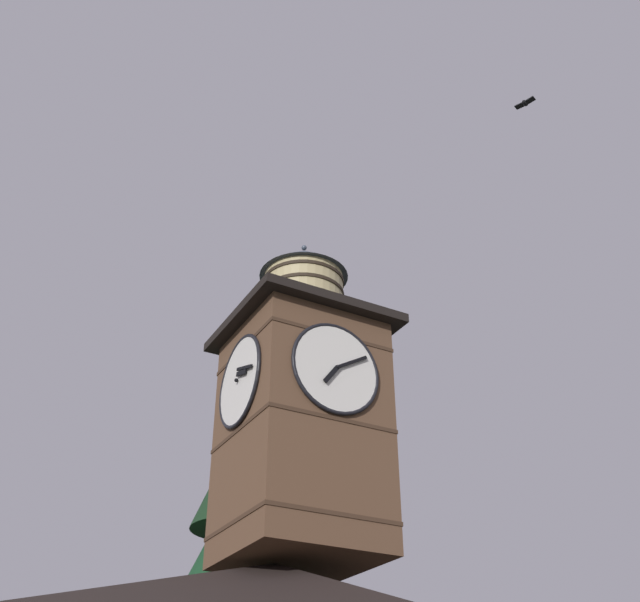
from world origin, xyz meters
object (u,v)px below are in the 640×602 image
(clock_tower, at_px, (302,407))
(pine_tree_behind, at_px, (236,587))
(flying_bird_high, at_px, (525,103))
(moon, at_px, (231,597))

(clock_tower, height_order, pine_tree_behind, clock_tower)
(pine_tree_behind, height_order, flying_bird_high, flying_bird_high)
(pine_tree_behind, relative_size, flying_bird_high, 24.41)
(pine_tree_behind, bearing_deg, flying_bird_high, 107.33)
(flying_bird_high, bearing_deg, moon, -103.77)
(clock_tower, xyz_separation_m, flying_bird_high, (-4.28, 5.47, 8.26))
(moon, height_order, flying_bird_high, flying_bird_high)
(clock_tower, bearing_deg, moon, -110.62)
(moon, distance_m, flying_bird_high, 49.91)
(clock_tower, distance_m, flying_bird_high, 10.80)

